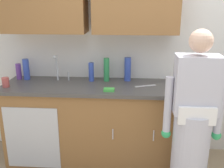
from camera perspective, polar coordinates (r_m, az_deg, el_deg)
name	(u,v)px	position (r m, az deg, el deg)	size (l,w,h in m)	color
kitchen_wall_with_uppers	(128,34)	(3.08, 3.43, 10.91)	(4.80, 0.44, 2.70)	silver
counter_cabinet	(90,124)	(3.12, -4.75, -8.74)	(1.90, 0.62, 0.90)	brown
countertop	(90,86)	(2.95, -4.91, -0.50)	(1.96, 0.66, 0.04)	#474442
sink	(58,85)	(3.03, -11.73, -0.19)	(0.50, 0.36, 0.35)	#B7BABF
person_at_sink	(192,131)	(2.54, 17.07, -9.85)	(0.55, 0.34, 1.62)	white
bottle_water_short	(26,69)	(3.26, -18.25, 3.07)	(0.07, 0.07, 0.25)	#334CB2
bottle_dish_liquid	(107,70)	(3.03, -1.20, 3.16)	(0.07, 0.07, 0.27)	#2D8C4C
bottle_soap	(128,69)	(3.05, 3.44, 3.26)	(0.08, 0.08, 0.28)	#334CB2
bottle_cleaner_spray	(19,71)	(3.32, -19.74, 2.61)	(0.06, 0.06, 0.19)	#66388C
bottle_water_tall	(91,72)	(3.05, -4.55, 2.66)	(0.06, 0.06, 0.22)	#334CB2
cup_by_sink	(6,82)	(3.06, -22.25, 0.36)	(0.08, 0.08, 0.11)	#B24C47
knife_on_counter	(145,86)	(2.90, 7.31, -0.40)	(0.24, 0.02, 0.01)	silver
sponge	(109,90)	(2.71, -0.66, -1.27)	(0.11, 0.07, 0.03)	#4CBF4C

